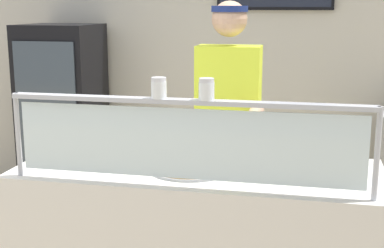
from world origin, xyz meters
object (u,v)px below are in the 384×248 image
Objects in this scene: pizza_server at (196,163)px; drink_fridge at (63,115)px; worker_figure at (229,127)px; pizza_tray at (190,166)px; pepper_flake_shaker at (206,91)px; parmesan_shaker at (159,89)px.

pizza_server is 2.49m from drink_fridge.
pizza_tray is at bearing -96.17° from worker_figure.
pepper_flake_shaker is 0.05× the size of worker_figure.
pizza_tray is 0.05m from pizza_server.
worker_figure is at bearing -34.97° from drink_fridge.
worker_figure is at bearing 92.90° from pepper_flake_shaker.
pepper_flake_shaker reaches higher than parmesan_shaker.
parmesan_shaker is 0.21m from pepper_flake_shaker.
pizza_server is 0.47m from pepper_flake_shaker.
worker_figure is (0.16, 0.99, -0.37)m from parmesan_shaker.
pepper_flake_shaker is 2.79m from drink_fridge.
drink_fridge reaches higher than pepper_flake_shaker.
pizza_tray is at bearing -50.13° from drink_fridge.
parmesan_shaker is 2.67m from drink_fridge.
pepper_flake_shaker is (0.13, -0.26, 0.41)m from pizza_tray.
pizza_tray is 0.26× the size of drink_fridge.
pizza_tray is 2.45m from drink_fridge.
parmesan_shaker reaches higher than pizza_server.
worker_figure reaches higher than drink_fridge.
pepper_flake_shaker reaches higher than pizza_server.
pepper_flake_shaker is at bearing -81.72° from pizza_server.
drink_fridge is (-1.64, 1.15, -0.22)m from worker_figure.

